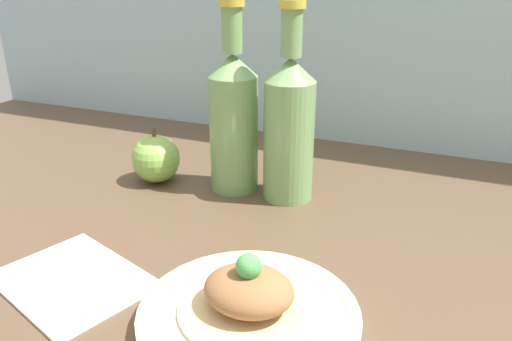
% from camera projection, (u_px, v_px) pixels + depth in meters
% --- Properties ---
extents(ground_plane, '(1.80, 1.10, 0.04)m').
position_uv_depth(ground_plane, '(214.00, 274.00, 0.64)').
color(ground_plane, brown).
extents(plate, '(0.23, 0.23, 0.02)m').
position_uv_depth(plate, '(249.00, 315.00, 0.52)').
color(plate, silver).
rests_on(plate, ground_plane).
extents(plated_food, '(0.15, 0.15, 0.07)m').
position_uv_depth(plated_food, '(249.00, 293.00, 0.51)').
color(plated_food, '#D6BC7F').
rests_on(plated_food, plate).
extents(cider_bottle_left, '(0.08, 0.08, 0.31)m').
position_uv_depth(cider_bottle_left, '(233.00, 118.00, 0.80)').
color(cider_bottle_left, '#729E5B').
rests_on(cider_bottle_left, ground_plane).
extents(cider_bottle_right, '(0.08, 0.08, 0.31)m').
position_uv_depth(cider_bottle_right, '(289.00, 125.00, 0.77)').
color(cider_bottle_right, '#729E5B').
rests_on(cider_bottle_right, ground_plane).
extents(apple, '(0.08, 0.08, 0.10)m').
position_uv_depth(apple, '(156.00, 159.00, 0.86)').
color(apple, '#84B74C').
rests_on(apple, ground_plane).
extents(napkin, '(0.21, 0.19, 0.01)m').
position_uv_depth(napkin, '(72.00, 279.00, 0.59)').
color(napkin, white).
rests_on(napkin, ground_plane).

